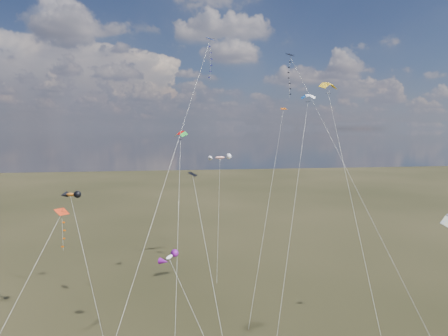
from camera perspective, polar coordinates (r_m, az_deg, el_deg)
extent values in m
cube|color=black|center=(57.87, 9.39, 15.68)|extent=(1.33, 1.30, 0.44)
cylinder|color=silver|center=(48.01, 18.51, -3.03)|extent=(8.78, 24.10, 34.33)
cube|color=#081753|center=(52.17, -2.00, 17.97)|extent=(1.22, 1.21, 0.39)
cylinder|color=silver|center=(38.50, -9.14, -4.15)|extent=(12.73, 25.35, 35.31)
cube|color=black|center=(43.48, -4.51, -0.89)|extent=(1.13, 1.17, 0.43)
cylinder|color=silver|center=(39.46, -1.66, -15.98)|extent=(2.70, 13.36, 19.23)
cube|color=red|center=(44.70, -22.17, -5.80)|extent=(1.53, 1.54, 0.56)
cylinder|color=silver|center=(42.19, -28.29, -17.85)|extent=(6.47, 12.44, 15.62)
cube|color=#C44C08|center=(66.38, 8.50, 8.37)|extent=(1.00, 0.96, 0.32)
cylinder|color=silver|center=(56.99, 6.38, -4.97)|extent=(9.74, 18.61, 27.41)
cube|color=#332316|center=(51.78, 3.48, -22.09)|extent=(0.10, 0.10, 0.12)
cylinder|color=silver|center=(47.53, 18.21, -5.75)|extent=(0.38, 17.36, 30.01)
cylinder|color=silver|center=(51.35, 9.95, -5.22)|extent=(10.79, 20.40, 29.13)
cylinder|color=silver|center=(42.94, -6.68, -11.08)|extent=(1.70, 18.25, 23.66)
ellipsoid|color=orange|center=(53.46, -21.08, -3.56)|extent=(2.56, 2.01, 1.04)
cylinder|color=silver|center=(49.75, -18.87, -13.64)|extent=(5.61, 10.68, 15.97)
ellipsoid|color=white|center=(38.75, -7.81, -12.49)|extent=(1.88, 2.38, 0.84)
ellipsoid|color=red|center=(70.59, -0.57, 1.51)|extent=(3.83, 1.85, 1.18)
cylinder|color=silver|center=(66.83, -0.79, -7.00)|extent=(2.01, 10.24, 19.09)
cube|color=#332316|center=(64.67, -1.04, -16.24)|extent=(0.10, 0.10, 0.12)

